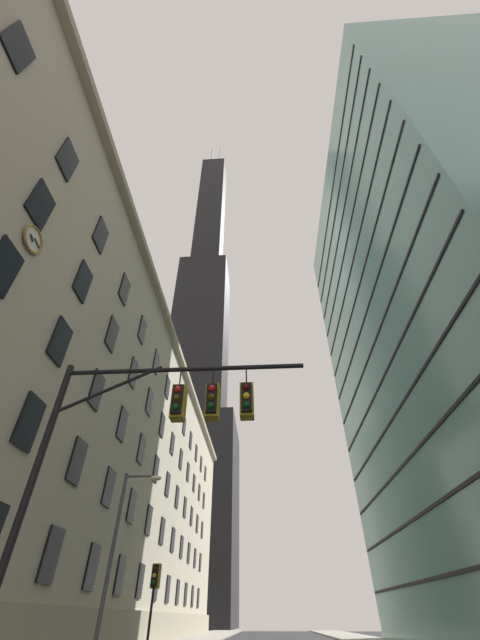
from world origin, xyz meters
The scene contains 6 objects.
station_building centered at (-18.85, 31.10, 13.64)m, with size 16.37×74.20×27.31m.
dark_skyscraper centered at (-21.70, 98.36, 65.95)m, with size 26.33×26.33×221.56m.
glass_office_midrise centered at (19.61, 26.50, 29.32)m, with size 17.33×40.12×58.64m.
traffic_signal_mast centered at (-3.96, 3.51, 5.90)m, with size 7.52×0.63×7.81m.
traffic_light_far_left centered at (-6.78, 16.11, 3.18)m, with size 0.40×0.63×3.78m.
street_lamppost centered at (-7.64, 12.38, 4.41)m, with size 1.86×0.32×7.17m.
Camera 1 is at (-1.12, -6.19, 1.72)m, focal length 20.60 mm.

